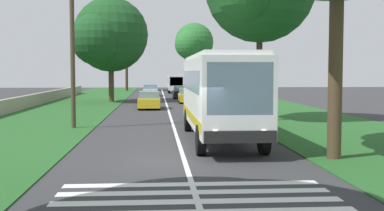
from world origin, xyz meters
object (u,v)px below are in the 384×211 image
Objects in this scene: trailing_car_1 at (188,96)px; roadside_tree_left_0 at (125,38)px; trailing_car_3 at (150,91)px; trailing_minibus_0 at (176,82)px; roadside_tree_right_2 at (193,43)px; roadside_tree_left_2 at (109,37)px; trailing_car_2 at (181,92)px; utility_pole at (72,43)px; trailing_car_0 at (149,101)px; coach_bus at (219,91)px.

trailing_car_1 is 0.39× the size of roadside_tree_left_0.
trailing_car_3 is 9.63m from trailing_minibus_0.
roadside_tree_left_2 is at bearing 159.75° from roadside_tree_right_2.
roadside_tree_left_0 is (16.99, 4.06, 7.51)m from trailing_car_3.
trailing_minibus_0 is 0.58× the size of roadside_tree_left_2.
trailing_minibus_0 is (8.95, -3.46, 0.88)m from trailing_car_3.
trailing_car_1 is at bearing -165.89° from roadside_tree_left_0.
trailing_minibus_0 reaches higher than trailing_car_2.
roadside_tree_right_2 is (30.18, -2.70, 6.76)m from trailing_car_1.
roadside_tree_right_2 reaches higher than trailing_car_3.
utility_pole is (-35.57, 3.66, 3.82)m from trailing_car_3.
roadside_tree_left_2 reaches higher than trailing_car_0.
utility_pole is at bearing 170.91° from trailing_minibus_0.
trailing_car_3 is 0.72× the size of trailing_minibus_0.
trailing_car_2 is at bearing -0.06° from coach_bus.
trailing_car_2 is 0.42× the size of roadside_tree_left_2.
roadside_tree_left_2 is at bearing 23.15° from trailing_car_0.
roadside_tree_left_2 is (9.58, 4.10, 5.77)m from trailing_car_0.
roadside_tree_left_2 is (-21.03, 7.41, 4.89)m from trailing_minibus_0.
trailing_car_0 is at bearing 154.60° from trailing_car_1.
utility_pole is (-51.69, 10.11, -2.94)m from roadside_tree_right_2.
trailing_car_0 is 21.66m from trailing_car_3.
roadside_tree_left_2 is (1.98, 7.70, 5.77)m from trailing_car_1.
trailing_car_0 is (18.99, 3.30, -1.48)m from coach_bus.
roadside_tree_right_2 is at bearing -21.81° from trailing_car_3.
roadside_tree_left_0 reaches higher than roadside_tree_left_2.
coach_bus is 34.81m from trailing_car_2.
trailing_car_1 is 1.00× the size of trailing_car_2.
coach_bus is at bearing -175.15° from trailing_car_3.
trailing_car_0 is 1.00× the size of trailing_car_2.
trailing_car_1 is at bearing -179.28° from trailing_minibus_0.
trailing_minibus_0 is (23.02, 0.29, 0.88)m from trailing_car_1.
trailing_car_2 is (15.79, -3.34, 0.00)m from trailing_car_0.
trailing_car_3 is at bearing 30.71° from trailing_car_2.
trailing_minibus_0 is at bearing -6.18° from trailing_car_0.
roadside_tree_right_2 is 1.23× the size of utility_pole.
utility_pole is at bearing -179.29° from roadside_tree_left_2.
trailing_car_1 is 23.03m from trailing_minibus_0.
trailing_car_0 is at bearing -15.29° from utility_pole.
coach_bus is 1.02× the size of roadside_tree_left_0.
trailing_car_1 is 1.00× the size of trailing_car_3.
trailing_car_3 is 18.62m from roadside_tree_right_2.
trailing_car_3 is 0.41× the size of roadside_tree_right_2.
roadside_tree_left_0 reaches higher than roadside_tree_right_2.
trailing_car_1 is 0.42× the size of roadside_tree_left_2.
roadside_tree_right_2 reaches higher than trailing_car_1.
trailing_car_0 is 30.80m from trailing_minibus_0.
trailing_car_1 is 23.07m from utility_pole.
roadside_tree_left_2 is at bearing -179.78° from roadside_tree_left_0.
trailing_minibus_0 is at bearing -21.12° from trailing_car_3.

